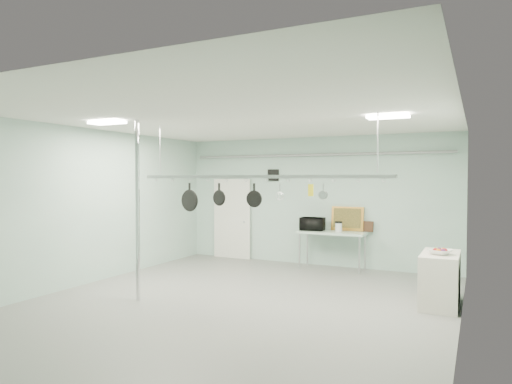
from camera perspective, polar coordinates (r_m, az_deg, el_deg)
The scene contains 25 objects.
floor at distance 8.14m, azimuth -2.22°, elevation -13.76°, with size 8.00×8.00×0.00m, color gray.
ceiling at distance 7.90m, azimuth -2.25°, elevation 9.13°, with size 7.00×8.00×0.02m, color silver.
back_wall at distance 11.52m, azimuth 7.21°, elevation -1.12°, with size 7.00×0.02×3.20m, color #AED1C1.
right_wall at distance 6.93m, azimuth 24.14°, elevation -3.17°, with size 0.02×8.00×3.20m, color #AED1C1.
door at distance 12.45m, azimuth -2.96°, elevation -3.43°, with size 1.10×0.10×2.20m, color silver.
wall_vent at distance 11.89m, azimuth 2.17°, elevation 2.12°, with size 0.30×0.04×0.30m, color black.
conduit_pipe at distance 11.44m, azimuth 7.09°, elevation 4.62°, with size 0.07×0.07×6.60m, color gray.
chrome_pole at distance 8.33m, azimuth -14.59°, elevation -2.27°, with size 0.08×0.08×3.20m, color silver.
prep_table at distance 11.04m, azimuth 9.50°, elevation -5.26°, with size 1.60×0.70×0.91m.
side_cabinet at distance 8.50m, azimuth 22.03°, elevation -10.09°, with size 0.60×1.20×0.90m, color beige.
pot_rack at distance 8.01m, azimuth 0.04°, elevation 2.14°, with size 4.80×0.06×1.00m.
light_panel_left at distance 8.55m, azimuth -18.13°, elevation 8.27°, with size 0.65×0.30×0.05m, color white.
light_panel_right at distance 7.68m, azimuth 16.18°, elevation 9.05°, with size 0.65×0.30×0.05m, color white.
microwave at distance 11.17m, azimuth 7.07°, elevation -3.98°, with size 0.56×0.38×0.31m, color black.
coffee_canister at distance 10.93m, azimuth 10.29°, elevation -4.39°, with size 0.16×0.16×0.21m, color silver.
painting_large at distance 11.21m, azimuth 11.35°, elevation -3.30°, with size 0.78×0.05×0.58m, color gold.
painting_small at distance 11.12m, azimuth 13.70°, elevation -4.21°, with size 0.30×0.04×0.25m, color #382113.
fruit_bowl at distance 8.25m, azimuth 22.01°, elevation -6.96°, with size 0.37×0.37×0.09m, color white.
skillet_left at distance 8.73m, azimuth -8.30°, elevation -0.67°, with size 0.41×0.06×0.55m, color black, non-canonical shape.
skillet_mid at distance 8.38m, azimuth -4.63°, elevation -0.27°, with size 0.29×0.06×0.41m, color black, non-canonical shape.
skillet_right at distance 8.04m, azimuth -0.24°, elevation -0.35°, with size 0.29×0.06×0.41m, color black, non-canonical shape.
whisk at distance 7.83m, azimuth 3.01°, elevation 0.00°, with size 0.14×0.14×0.30m, color silver, non-canonical shape.
grater at distance 7.63m, azimuth 6.86°, elevation 0.23°, with size 0.09×0.02×0.22m, color yellow, non-canonical shape.
saucepan at distance 7.56m, azimuth 8.41°, elevation 0.07°, with size 0.14×0.09×0.26m, color #A8A8AD, non-canonical shape.
fruit_cluster at distance 8.24m, azimuth 22.01°, elevation -6.68°, with size 0.24×0.24×0.09m, color maroon, non-canonical shape.
Camera 1 is at (3.71, -6.90, 2.18)m, focal length 32.00 mm.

